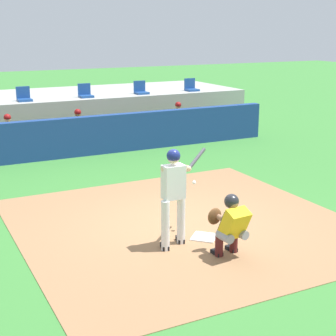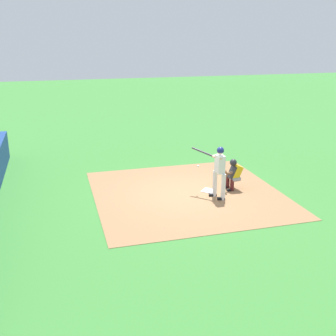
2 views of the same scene
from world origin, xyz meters
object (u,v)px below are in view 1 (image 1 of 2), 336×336
Objects in this scene: dugout_player_1 at (80,129)px; stadium_seat_4 at (141,90)px; catcher_crouched at (230,223)px; stadium_seat_3 at (85,93)px; stadium_seat_5 at (191,87)px; stadium_seat_2 at (24,97)px; batter_at_plate at (174,191)px; home_plate at (204,237)px; dugout_player_0 at (9,135)px; dugout_player_2 at (180,120)px.

stadium_seat_4 is (3.06, 2.03, 0.86)m from dugout_player_1.
catcher_crouched is 3.49× the size of stadium_seat_4.
catcher_crouched is at bearing -95.72° from stadium_seat_3.
stadium_seat_5 reaches higher than dugout_player_1.
stadium_seat_2 is at bearing 180.00° from stadium_seat_4.
dugout_player_1 is 3.78m from stadium_seat_4.
dugout_player_1 is 2.71× the size of stadium_seat_3.
stadium_seat_3 is at bearing 80.28° from batter_at_plate.
home_plate is 10.35m from stadium_seat_3.
stadium_seat_4 is at bearing 33.61° from dugout_player_1.
stadium_seat_5 is (5.42, 10.18, 1.51)m from home_plate.
stadium_seat_4 reaches higher than dugout_player_0.
stadium_seat_2 reaches higher than catcher_crouched.
stadium_seat_5 reaches higher than home_plate.
batter_at_plate reaches higher than dugout_player_0.
stadium_seat_3 and stadium_seat_4 have the same top height.
stadium_seat_2 is at bearing 65.63° from dugout_player_0.
stadium_seat_2 is at bearing 95.47° from catcher_crouched.
stadium_seat_4 and stadium_seat_5 have the same top height.
stadium_seat_3 is at bearing 143.47° from dugout_player_2.
dugout_player_1 is at bearing 84.02° from batter_at_plate.
stadium_seat_5 is (2.17, 0.00, 0.00)m from stadium_seat_4.
dugout_player_2 is 5.39m from stadium_seat_2.
stadium_seat_2 is (-1.08, 10.18, 1.51)m from home_plate.
home_plate is 9.02m from dugout_player_2.
dugout_player_0 is 2.71× the size of stadium_seat_2.
dugout_player_2 is 2.72m from stadium_seat_5.
home_plate is 0.92× the size of stadium_seat_3.
stadium_seat_2 reaches higher than dugout_player_1.
dugout_player_2 is at bearing 0.00° from dugout_player_0.
dugout_player_1 reaches higher than catcher_crouched.
stadium_seat_2 and stadium_seat_3 have the same top height.
home_plate is 1.06m from catcher_crouched.
home_plate is at bearing -107.71° from stadium_seat_4.
dugout_player_1 is at bearing 180.00° from dugout_player_2.
dugout_player_0 is at bearing -164.67° from stadium_seat_5.
stadium_seat_5 is (5.23, 2.03, 0.86)m from dugout_player_1.
dugout_player_2 is (3.83, 8.14, 0.65)m from home_plate.
dugout_player_1 is 5.68m from stadium_seat_5.
dugout_player_0 is 2.71× the size of stadium_seat_5.
dugout_player_0 is 5.83m from dugout_player_2.
dugout_player_0 is at bearing 103.83° from home_plate.
catcher_crouched reaches higher than home_plate.
stadium_seat_2 is (-1.06, 11.06, 0.93)m from catcher_crouched.
home_plate is 0.92× the size of stadium_seat_2.
stadium_seat_2 reaches higher than dugout_player_2.
dugout_player_0 is at bearing 99.20° from batter_at_plate.
dugout_player_0 is (-2.01, 8.14, 0.65)m from home_plate.
batter_at_plate is 3.76× the size of stadium_seat_2.
batter_at_plate is 10.99m from stadium_seat_4.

